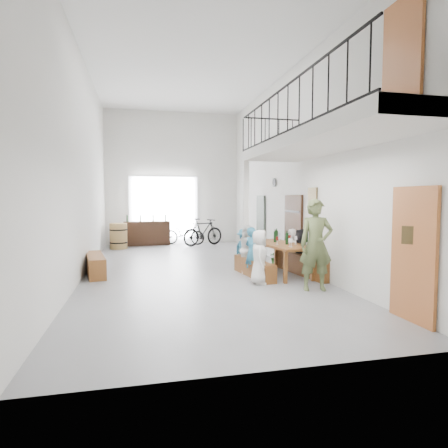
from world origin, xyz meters
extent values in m
plane|color=slate|center=(0.00, 0.00, 0.00)|extent=(12.00, 12.00, 0.00)
plane|color=silver|center=(0.00, 6.00, 2.75)|extent=(5.50, 0.00, 5.50)
plane|color=silver|center=(0.00, -6.00, 2.75)|extent=(5.50, 0.00, 5.50)
plane|color=silver|center=(-2.75, 0.00, 2.75)|extent=(0.00, 12.00, 12.00)
plane|color=silver|center=(2.75, 0.00, 2.75)|extent=(0.00, 12.00, 12.00)
plane|color=white|center=(0.00, 0.00, 5.50)|extent=(12.00, 12.00, 0.00)
cube|color=white|center=(-0.40, 5.94, 1.40)|extent=(2.80, 0.08, 2.80)
cube|color=#9E5629|center=(2.70, -4.90, 1.05)|extent=(0.06, 0.95, 2.10)
cube|color=#321D0F|center=(2.70, -0.30, 1.00)|extent=(0.06, 1.10, 2.00)
cube|color=#2D362C|center=(2.70, 2.50, 1.00)|extent=(0.06, 0.80, 2.00)
cube|color=#9E5629|center=(2.70, -4.50, 4.10)|extent=(0.06, 0.90, 1.95)
cube|color=#45361B|center=(2.72, -1.40, 1.90)|extent=(0.04, 0.45, 0.55)
cylinder|color=white|center=(2.71, 1.20, 2.40)|extent=(0.04, 0.28, 0.28)
cube|color=silver|center=(2.00, -3.20, 3.00)|extent=(1.50, 5.60, 0.25)
cube|color=black|center=(1.27, -3.20, 3.98)|extent=(0.03, 5.60, 0.03)
cube|color=black|center=(1.27, -3.20, 3.15)|extent=(0.03, 5.60, 0.03)
cube|color=black|center=(2.00, -0.42, 3.98)|extent=(1.50, 0.03, 0.03)
cube|color=silver|center=(1.30, -0.45, 1.44)|extent=(0.14, 0.14, 2.88)
cube|color=brown|center=(2.01, -1.10, 0.76)|extent=(1.12, 2.18, 0.06)
cube|color=brown|center=(1.78, -2.04, 0.36)|extent=(0.08, 0.08, 0.73)
cube|color=brown|center=(2.49, -1.94, 0.36)|extent=(0.08, 0.08, 0.73)
cube|color=brown|center=(1.54, -0.26, 0.36)|extent=(0.08, 0.08, 0.73)
cube|color=brown|center=(2.25, -0.16, 0.36)|extent=(0.08, 0.08, 0.73)
cube|color=brown|center=(1.31, -1.17, 0.21)|extent=(0.53, 1.85, 0.42)
cube|color=brown|center=(2.57, -1.19, 0.25)|extent=(0.54, 2.18, 0.50)
cylinder|color=black|center=(2.09, -1.34, 0.97)|extent=(0.07, 0.07, 0.35)
cylinder|color=black|center=(1.98, -0.83, 0.97)|extent=(0.07, 0.07, 0.35)
cylinder|color=black|center=(2.10, -0.63, 0.97)|extent=(0.07, 0.07, 0.35)
cube|color=brown|center=(-2.50, -0.05, 0.25)|extent=(0.69, 1.80, 0.49)
cylinder|color=olive|center=(-2.18, 4.75, 0.48)|extent=(0.65, 0.65, 0.97)
cylinder|color=black|center=(-2.18, 4.75, 0.24)|extent=(0.66, 0.66, 0.05)
cylinder|color=black|center=(-2.18, 4.75, 0.73)|extent=(0.66, 0.66, 0.05)
cube|color=#321D0F|center=(-1.11, 5.65, 0.48)|extent=(1.86, 0.63, 0.97)
cylinder|color=black|center=(-1.88, 5.59, 1.11)|extent=(0.06, 0.06, 0.28)
cylinder|color=black|center=(-1.37, 5.63, 1.11)|extent=(0.06, 0.06, 0.28)
cylinder|color=black|center=(-0.86, 5.62, 1.11)|extent=(0.06, 0.06, 0.28)
cylinder|color=black|center=(-0.35, 5.65, 1.11)|extent=(0.06, 0.06, 0.28)
imported|color=silver|center=(1.20, -1.94, 0.61)|extent=(0.54, 0.68, 1.21)
imported|color=#296B8A|center=(1.24, -1.20, 0.61)|extent=(0.43, 0.52, 1.22)
imported|color=silver|center=(1.32, -0.66, 0.61)|extent=(0.65, 0.72, 1.22)
imported|color=#296B8A|center=(1.34, -0.20, 0.55)|extent=(0.64, 0.81, 1.10)
imported|color=#B22B1E|center=(2.65, -1.72, 0.56)|extent=(0.38, 0.70, 1.13)
imported|color=black|center=(2.65, -0.91, 0.56)|extent=(0.55, 1.09, 1.12)
imported|color=silver|center=(2.61, -0.47, 0.55)|extent=(0.39, 0.56, 1.09)
imported|color=#4D5831|center=(2.16, -2.74, 0.95)|extent=(0.76, 0.57, 1.90)
imported|color=#1B521B|center=(2.45, 0.38, 0.20)|extent=(0.39, 0.34, 0.40)
imported|color=black|center=(0.39, 5.52, 0.46)|extent=(1.83, 1.30, 0.91)
imported|color=black|center=(1.09, 4.97, 0.56)|extent=(1.90, 1.24, 1.11)
camera|label=1|loc=(-1.41, -9.82, 1.92)|focal=30.00mm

